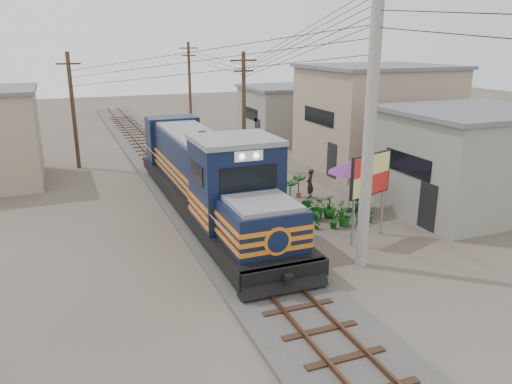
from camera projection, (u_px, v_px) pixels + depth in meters
name	position (u px, v px, depth m)	size (l,w,h in m)	color
ground	(264.00, 276.00, 16.85)	(120.00, 120.00, 0.00)	#473F35
ballast	(190.00, 193.00, 25.72)	(3.60, 70.00, 0.16)	#595651
track	(190.00, 189.00, 25.66)	(1.15, 70.00, 0.12)	#51331E
locomotive	(208.00, 177.00, 22.16)	(3.05, 16.60, 4.11)	black
utility_pole_main	(370.00, 124.00, 16.19)	(0.40, 0.40, 10.00)	#9E9B93
wooden_pole_mid	(244.00, 109.00, 29.82)	(1.60, 0.24, 7.00)	#4C3826
wooden_pole_far	(190.00, 86.00, 42.29)	(1.60, 0.24, 7.50)	#4C3826
wooden_pole_left	(73.00, 109.00, 30.01)	(1.60, 0.24, 7.00)	#4C3826
power_lines	(189.00, 42.00, 22.15)	(9.65, 19.00, 3.30)	black
shophouse_front	(470.00, 160.00, 22.90)	(7.35, 6.30, 4.70)	gray
shophouse_mid	(375.00, 116.00, 31.03)	(8.40, 7.35, 6.20)	gray
shophouse_back	(285.00, 113.00, 39.68)	(6.30, 6.30, 4.20)	gray
billboard	(371.00, 177.00, 19.13)	(2.19, 0.86, 3.52)	#99999E
market_umbrella	(351.00, 167.00, 22.58)	(2.57, 2.57, 2.41)	black
vendor	(310.00, 184.00, 24.96)	(0.54, 0.36, 1.49)	black
plant_nursery	(331.00, 210.00, 21.80)	(3.21, 2.34, 1.11)	#164E16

